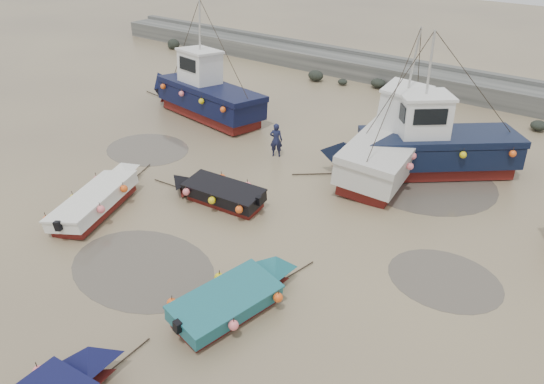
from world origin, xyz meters
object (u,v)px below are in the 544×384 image
at_px(cabin_boat_1, 393,139).
at_px(person, 276,156).
at_px(dinghy_0, 100,196).
at_px(dinghy_4, 217,190).
at_px(cabin_boat_0, 202,93).
at_px(cabin_boat_2, 426,145).
at_px(dinghy_2, 234,296).

xyz_separation_m(cabin_boat_1, person, (-4.82, -2.35, -1.33)).
height_order(dinghy_0, dinghy_4, same).
height_order(cabin_boat_0, person, cabin_boat_0).
bearing_deg(dinghy_4, dinghy_0, 128.94).
bearing_deg(dinghy_4, cabin_boat_2, -41.28).
xyz_separation_m(dinghy_2, cabin_boat_2, (0.75, 12.05, 0.79)).
xyz_separation_m(dinghy_2, dinghy_4, (-4.80, 4.55, -0.00)).
distance_m(cabin_boat_2, person, 6.93).
relative_size(dinghy_2, cabin_boat_0, 0.55).
bearing_deg(cabin_boat_2, dinghy_2, 136.22).
bearing_deg(dinghy_0, cabin_boat_2, 28.99).
height_order(cabin_boat_1, person, cabin_boat_1).
bearing_deg(dinghy_2, person, 129.90).
bearing_deg(dinghy_4, cabin_boat_1, -33.84).
relative_size(cabin_boat_2, person, 5.07).
height_order(dinghy_2, cabin_boat_1, cabin_boat_1).
distance_m(dinghy_2, cabin_boat_1, 11.91).
relative_size(dinghy_2, dinghy_4, 0.98).
xyz_separation_m(cabin_boat_0, cabin_boat_1, (11.40, 0.46, -0.02)).
distance_m(dinghy_2, cabin_boat_2, 12.10).
bearing_deg(dinghy_0, person, 51.28).
height_order(dinghy_0, cabin_boat_2, cabin_boat_2).
height_order(dinghy_4, cabin_boat_2, cabin_boat_2).
relative_size(dinghy_4, cabin_boat_1, 0.53).
relative_size(dinghy_0, person, 3.88).
relative_size(cabin_boat_0, cabin_boat_1, 0.94).
relative_size(cabin_boat_0, cabin_boat_2, 1.19).
xyz_separation_m(dinghy_4, person, (-0.76, 4.97, -0.56)).
bearing_deg(dinghy_2, cabin_boat_0, 146.38).
xyz_separation_m(dinghy_4, cabin_boat_2, (5.54, 7.51, 0.79)).
relative_size(cabin_boat_1, cabin_boat_2, 1.26).
distance_m(dinghy_4, cabin_boat_2, 9.37).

